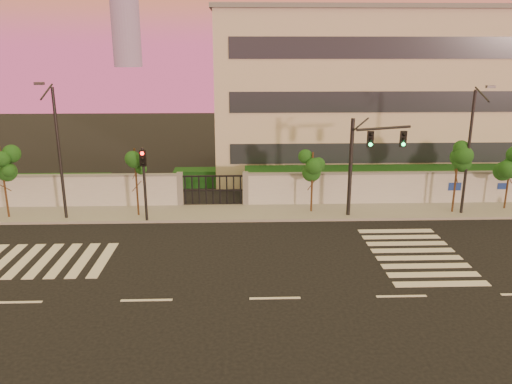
% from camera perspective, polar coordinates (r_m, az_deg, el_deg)
% --- Properties ---
extents(ground, '(120.00, 120.00, 0.00)m').
position_cam_1_polar(ground, '(19.96, 2.18, -12.05)').
color(ground, black).
rests_on(ground, ground).
extents(sidewalk, '(60.00, 3.00, 0.15)m').
position_cam_1_polar(sidewalk, '(29.60, 0.77, -2.35)').
color(sidewalk, gray).
rests_on(sidewalk, ground).
extents(perimeter_wall, '(60.00, 0.36, 2.20)m').
position_cam_1_polar(perimeter_wall, '(30.75, 0.84, 0.29)').
color(perimeter_wall, '#ADB0B5').
rests_on(perimeter_wall, ground).
extents(hedge_row, '(41.00, 4.25, 1.80)m').
position_cam_1_polar(hedge_row, '(33.52, 2.44, 1.15)').
color(hedge_row, '#103716').
rests_on(hedge_row, ground).
extents(institutional_building, '(24.40, 12.40, 12.25)m').
position_cam_1_polar(institutional_building, '(41.01, 12.94, 11.05)').
color(institutional_building, beige).
rests_on(institutional_building, ground).
extents(road_markings, '(57.00, 7.62, 0.02)m').
position_cam_1_polar(road_markings, '(23.29, -2.38, -7.75)').
color(road_markings, silver).
rests_on(road_markings, ground).
extents(street_tree_b, '(1.42, 1.13, 4.27)m').
position_cam_1_polar(street_tree_b, '(31.22, -27.01, 2.70)').
color(street_tree_b, '#382314').
rests_on(street_tree_b, ground).
extents(street_tree_c, '(1.30, 1.04, 4.07)m').
position_cam_1_polar(street_tree_c, '(29.00, -13.57, 2.80)').
color(street_tree_c, '#382314').
rests_on(street_tree_c, ground).
extents(street_tree_d, '(1.42, 1.13, 3.71)m').
position_cam_1_polar(street_tree_d, '(29.11, 6.50, 2.67)').
color(street_tree_d, '#382314').
rests_on(street_tree_d, ground).
extents(street_tree_e, '(1.45, 1.16, 4.15)m').
position_cam_1_polar(street_tree_e, '(31.04, 22.06, 3.04)').
color(street_tree_e, '#382314').
rests_on(street_tree_e, ground).
extents(street_tree_f, '(1.38, 1.10, 3.68)m').
position_cam_1_polar(street_tree_f, '(33.11, 27.06, 2.58)').
color(street_tree_f, '#382314').
rests_on(street_tree_f, ground).
extents(traffic_signal_main, '(3.55, 1.32, 5.74)m').
position_cam_1_polar(traffic_signal_main, '(28.73, 12.23, 4.05)').
color(traffic_signal_main, black).
rests_on(traffic_signal_main, ground).
extents(traffic_signal_secondary, '(0.33, 0.33, 4.29)m').
position_cam_1_polar(traffic_signal_secondary, '(27.99, -12.67, 1.82)').
color(traffic_signal_secondary, black).
rests_on(traffic_signal_secondary, ground).
extents(streetlight_west, '(0.47, 1.88, 7.83)m').
position_cam_1_polar(streetlight_west, '(29.35, -21.72, 4.73)').
color(streetlight_west, black).
rests_on(streetlight_west, ground).
extents(streetlight_east, '(0.45, 1.83, 7.60)m').
position_cam_1_polar(streetlight_east, '(30.68, 23.27, 4.77)').
color(streetlight_east, black).
rests_on(streetlight_east, ground).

